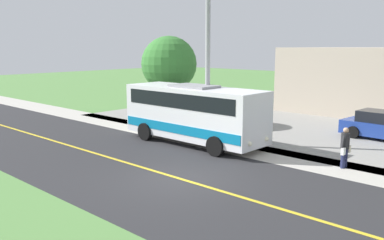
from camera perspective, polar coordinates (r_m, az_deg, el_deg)
ground_plane at (r=15.18m, az=-1.76°, el=-8.12°), size 120.00×120.00×0.00m
road_surface at (r=15.18m, az=-1.76°, el=-8.10°), size 8.00×100.00×0.01m
sidewalk at (r=19.09m, az=9.24°, el=-4.40°), size 2.40×100.00×0.01m
parking_lot_surface at (r=24.25m, az=24.73°, el=-2.09°), size 14.00×36.00×0.01m
road_centre_line at (r=15.18m, az=-1.76°, el=-8.08°), size 0.16×100.00×0.00m
shuttle_bus_front at (r=20.21m, az=0.28°, el=1.18°), size 2.59×7.63×2.91m
pedestrian_with_bags at (r=17.35m, az=20.40°, el=-3.45°), size 0.72×0.34×1.63m
street_light_pole at (r=20.00m, az=1.97°, el=9.29°), size 1.97×0.24×8.10m
tree_curbside at (r=25.39m, az=-3.20°, el=7.70°), size 3.39×3.39×5.39m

